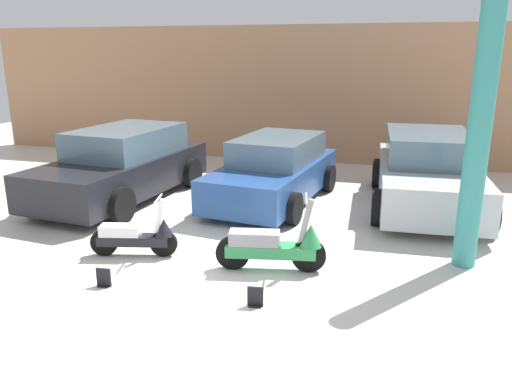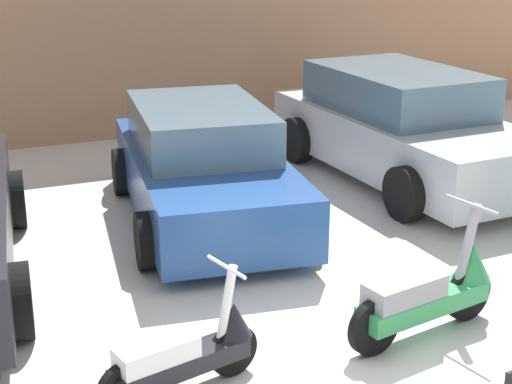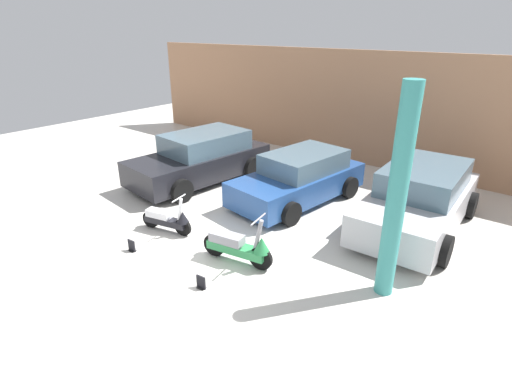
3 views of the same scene
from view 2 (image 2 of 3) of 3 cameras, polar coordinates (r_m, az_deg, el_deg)
name	(u,v)px [view 2 (image 2 of 3)]	position (r m, az deg, el deg)	size (l,w,h in m)	color
wall_back	(103,23)	(12.81, -11.07, 11.97)	(19.60, 0.12, 3.76)	tan
scooter_front_left	(187,352)	(5.93, -5.00, -11.51)	(1.33, 0.58, 0.94)	black
scooter_front_right	(430,292)	(6.82, 12.56, -7.10)	(1.57, 0.64, 1.11)	black
car_rear_center	(204,166)	(9.23, -3.83, 1.88)	(2.31, 4.14, 1.34)	navy
car_rear_right	(403,127)	(10.93, 10.66, 4.63)	(2.25, 4.44, 1.48)	#B7B7BC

